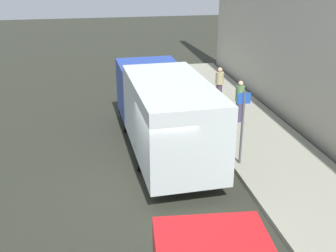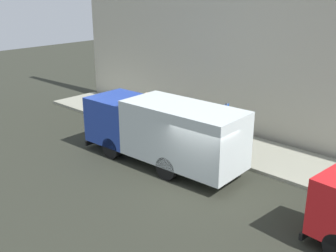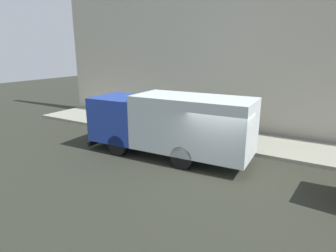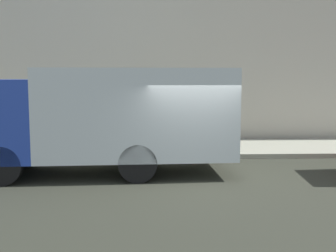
# 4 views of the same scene
# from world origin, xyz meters

# --- Properties ---
(ground) EXTENTS (80.00, 80.00, 0.00)m
(ground) POSITION_xyz_m (0.00, 0.00, 0.00)
(ground) COLOR #292B22
(sidewalk) EXTENTS (3.46, 30.00, 0.16)m
(sidewalk) POSITION_xyz_m (4.73, 0.00, 0.08)
(sidewalk) COLOR gray
(sidewalk) RESTS_ON ground
(building_facade) EXTENTS (0.50, 30.00, 11.25)m
(building_facade) POSITION_xyz_m (6.96, 0.00, 5.62)
(building_facade) COLOR #B6B19E
(building_facade) RESTS_ON ground
(large_utility_truck) EXTENTS (2.74, 7.97, 2.93)m
(large_utility_truck) POSITION_xyz_m (0.97, 2.74, 1.64)
(large_utility_truck) COLOR #223FA5
(large_utility_truck) RESTS_ON ground
(pedestrian_walking) EXTENTS (0.51, 0.51, 1.77)m
(pedestrian_walking) POSITION_xyz_m (4.54, 4.68, 1.10)
(pedestrian_walking) COLOR #433859
(pedestrian_walking) RESTS_ON sidewalk
(street_sign_post) EXTENTS (0.44, 0.08, 2.54)m
(street_sign_post) POSITION_xyz_m (3.28, 1.01, 1.66)
(street_sign_post) COLOR #4C5156
(street_sign_post) RESTS_ON sidewalk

